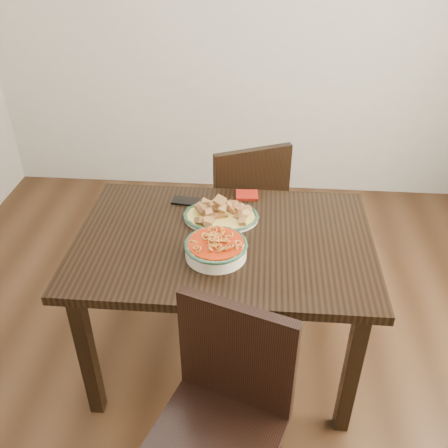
# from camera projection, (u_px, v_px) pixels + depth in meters

# --- Properties ---
(floor) EXTENTS (3.50, 3.50, 0.00)m
(floor) POSITION_uv_depth(u_px,v_px,m) (214.00, 354.00, 2.56)
(floor) COLOR #321E0F
(floor) RESTS_ON ground
(wall_back) EXTENTS (3.50, 0.10, 2.60)m
(wall_back) POSITION_uv_depth(u_px,v_px,m) (238.00, 13.00, 3.27)
(wall_back) COLOR beige
(wall_back) RESTS_ON ground
(dining_table) EXTENTS (1.27, 0.84, 0.75)m
(dining_table) POSITION_uv_depth(u_px,v_px,m) (224.00, 256.00, 2.17)
(dining_table) COLOR black
(dining_table) RESTS_ON ground
(chair_far) EXTENTS (0.55, 0.55, 0.89)m
(chair_far) POSITION_uv_depth(u_px,v_px,m) (244.00, 204.00, 2.81)
(chair_far) COLOR black
(chair_far) RESTS_ON ground
(chair_near) EXTENTS (0.53, 0.53, 0.89)m
(chair_near) POSITION_uv_depth(u_px,v_px,m) (224.00, 410.00, 1.71)
(chair_near) COLOR black
(chair_near) RESTS_ON ground
(fish_plate) EXTENTS (0.33, 0.26, 0.11)m
(fish_plate) POSITION_uv_depth(u_px,v_px,m) (221.00, 210.00, 2.22)
(fish_plate) COLOR beige
(fish_plate) RESTS_ON dining_table
(noodle_bowl) EXTENTS (0.26, 0.26, 0.08)m
(noodle_bowl) POSITION_uv_depth(u_px,v_px,m) (216.00, 247.00, 1.99)
(noodle_bowl) COLOR silver
(noodle_bowl) RESTS_ON dining_table
(smartphone) EXTENTS (0.14, 0.08, 0.01)m
(smartphone) POSITION_uv_depth(u_px,v_px,m) (186.00, 201.00, 2.36)
(smartphone) COLOR black
(smartphone) RESTS_ON dining_table
(napkin) EXTENTS (0.11, 0.10, 0.01)m
(napkin) POSITION_uv_depth(u_px,v_px,m) (247.00, 195.00, 2.40)
(napkin) COLOR maroon
(napkin) RESTS_ON dining_table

